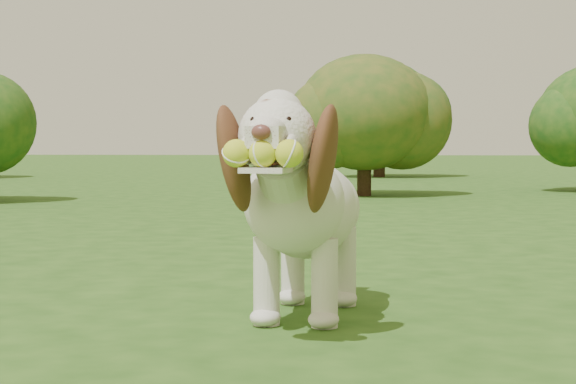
{
  "coord_description": "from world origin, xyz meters",
  "views": [
    {
      "loc": [
        -0.32,
        -2.97,
        0.6
      ],
      "look_at": [
        -0.59,
        -0.01,
        0.44
      ],
      "focal_mm": 60.0,
      "sensor_mm": 36.0,
      "label": 1
    }
  ],
  "objects": [
    {
      "name": "ground",
      "position": [
        0.0,
        0.0,
        0.0
      ],
      "size": [
        80.0,
        80.0,
        0.0
      ],
      "primitive_type": "plane",
      "color": "#234814",
      "rests_on": "ground"
    },
    {
      "name": "shrub_i",
      "position": [
        -0.29,
        13.28,
        1.15
      ],
      "size": [
        1.9,
        1.9,
        1.96
      ],
      "color": "#382314",
      "rests_on": "ground"
    },
    {
      "name": "dog",
      "position": [
        -0.57,
        0.22,
        0.4
      ],
      "size": [
        0.46,
        1.15,
        0.75
      ],
      "rotation": [
        0.0,
        0.0,
        -0.12
      ],
      "color": "silver",
      "rests_on": "ground"
    },
    {
      "name": "shrub_b",
      "position": [
        -0.47,
        7.64,
        0.92
      ],
      "size": [
        1.5,
        1.5,
        1.56
      ],
      "color": "#382314",
      "rests_on": "ground"
    }
  ]
}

